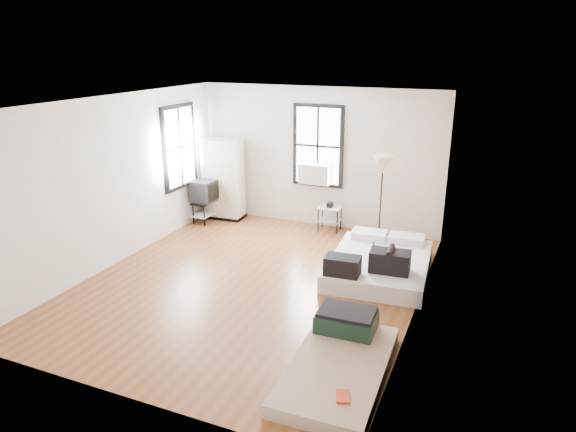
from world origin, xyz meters
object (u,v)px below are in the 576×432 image
at_px(wardrobe, 223,179).
at_px(side_table, 330,212).
at_px(mattress_bare, 340,356).
at_px(tv_stand, 205,192).
at_px(mattress_main, 379,263).
at_px(floor_lamp, 383,169).

distance_m(wardrobe, side_table, 2.40).
relative_size(mattress_bare, tv_stand, 2.22).
bearing_deg(mattress_main, mattress_bare, -90.33).
xyz_separation_m(mattress_main, side_table, (-1.39, 1.63, 0.20)).
distance_m(wardrobe, tv_stand, 0.51).
relative_size(side_table, floor_lamp, 0.34).
distance_m(mattress_bare, tv_stand, 5.65).
xyz_separation_m(wardrobe, tv_stand, (-0.21, -0.41, -0.20)).
xyz_separation_m(mattress_main, wardrobe, (-3.75, 1.56, 0.66)).
height_order(mattress_main, mattress_bare, mattress_main).
relative_size(mattress_bare, side_table, 3.42).
height_order(mattress_main, floor_lamp, floor_lamp).
height_order(side_table, tv_stand, tv_stand).
bearing_deg(mattress_main, wardrobe, 153.38).
bearing_deg(side_table, wardrobe, -178.30).
distance_m(side_table, tv_stand, 2.63).
distance_m(side_table, floor_lamp, 1.61).
bearing_deg(mattress_bare, tv_stand, 135.72).
bearing_deg(tv_stand, side_table, 11.23).
bearing_deg(tv_stand, wardrobe, 63.15).
bearing_deg(wardrobe, tv_stand, -120.00).
bearing_deg(wardrobe, mattress_bare, -49.68).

